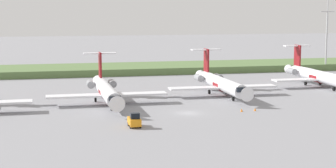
{
  "coord_description": "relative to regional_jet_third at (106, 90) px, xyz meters",
  "views": [
    {
      "loc": [
        -24.86,
        -92.31,
        18.14
      ],
      "look_at": [
        0.0,
        16.07,
        3.0
      ],
      "focal_mm": 59.64,
      "sensor_mm": 36.0,
      "label": 1
    }
  ],
  "objects": [
    {
      "name": "ground_plane",
      "position": [
        12.77,
        16.46,
        -2.54
      ],
      "size": [
        500.0,
        500.0,
        0.0
      ],
      "primitive_type": "plane",
      "color": "gray"
    },
    {
      "name": "grass_berm",
      "position": [
        12.77,
        51.3,
        -1.59
      ],
      "size": [
        320.0,
        20.0,
        1.89
      ],
      "primitive_type": "cube",
      "color": "#597542",
      "rests_on": "ground"
    },
    {
      "name": "regional_jet_third",
      "position": [
        0.0,
        0.0,
        0.0
      ],
      "size": [
        22.81,
        31.0,
        9.0
      ],
      "color": "white",
      "rests_on": "ground"
    },
    {
      "name": "regional_jet_fourth",
      "position": [
        24.7,
        4.98,
        0.0
      ],
      "size": [
        22.81,
        31.0,
        9.0
      ],
      "color": "white",
      "rests_on": "ground"
    },
    {
      "name": "regional_jet_fifth",
      "position": [
        50.89,
        12.66,
        0.0
      ],
      "size": [
        22.81,
        31.0,
        9.0
      ],
      "color": "white",
      "rests_on": "ground"
    },
    {
      "name": "antenna_mast",
      "position": [
        69.36,
        42.36,
        8.32
      ],
      "size": [
        4.4,
        0.5,
        26.28
      ],
      "color": "#B2B2B7",
      "rests_on": "ground"
    },
    {
      "name": "baggage_tug",
      "position": [
        1.68,
        -22.76,
        -1.53
      ],
      "size": [
        1.72,
        3.2,
        2.3
      ],
      "color": "orange",
      "rests_on": "ground"
    },
    {
      "name": "safety_cone_front_marker",
      "position": [
        22.29,
        -14.28,
        -2.26
      ],
      "size": [
        0.44,
        0.44,
        0.55
      ],
      "primitive_type": "cone",
      "color": "orange",
      "rests_on": "ground"
    },
    {
      "name": "safety_cone_mid_marker",
      "position": [
        24.89,
        -14.05,
        -2.26
      ],
      "size": [
        0.44,
        0.44,
        0.55
      ],
      "primitive_type": "cone",
      "color": "orange",
      "rests_on": "ground"
    }
  ]
}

